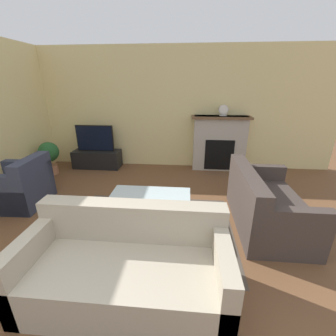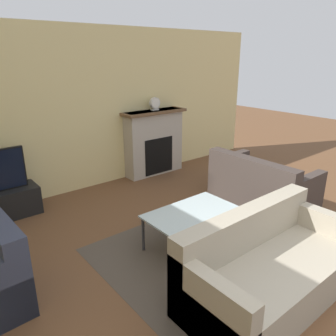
% 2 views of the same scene
% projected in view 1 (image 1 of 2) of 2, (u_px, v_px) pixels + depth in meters
% --- Properties ---
extents(wall_back, '(8.21, 0.06, 2.70)m').
position_uv_depth(wall_back, '(155.00, 109.00, 5.20)').
color(wall_back, beige).
rests_on(wall_back, ground_plane).
extents(area_rug, '(2.32, 1.82, 0.00)m').
position_uv_depth(area_rug, '(149.00, 229.00, 3.16)').
color(area_rug, '#4C4238').
rests_on(area_rug, ground_plane).
extents(fireplace, '(1.30, 0.37, 1.24)m').
position_uv_depth(fireplace, '(219.00, 142.00, 5.15)').
color(fireplace, '#B2A899').
rests_on(fireplace, ground_plane).
extents(tv_stand, '(1.10, 0.44, 0.41)m').
position_uv_depth(tv_stand, '(97.00, 159.00, 5.42)').
color(tv_stand, black).
rests_on(tv_stand, ground_plane).
extents(tv, '(0.87, 0.06, 0.60)m').
position_uv_depth(tv, '(95.00, 138.00, 5.23)').
color(tv, black).
rests_on(tv, tv_stand).
extents(couch_sectional, '(1.87, 0.87, 0.82)m').
position_uv_depth(couch_sectional, '(128.00, 267.00, 2.13)').
color(couch_sectional, '#9E937F').
rests_on(couch_sectional, ground_plane).
extents(couch_loveseat, '(0.88, 1.51, 0.82)m').
position_uv_depth(couch_loveseat, '(265.00, 206.00, 3.18)').
color(couch_loveseat, '#3D332D').
rests_on(couch_loveseat, ground_plane).
extents(armchair_by_window, '(0.86, 0.85, 0.82)m').
position_uv_depth(armchair_by_window, '(20.00, 188.00, 3.71)').
color(armchair_by_window, '#33384C').
rests_on(armchair_by_window, ground_plane).
extents(coffee_table, '(1.12, 0.62, 0.46)m').
position_uv_depth(coffee_table, '(150.00, 199.00, 3.12)').
color(coffee_table, '#333338').
rests_on(coffee_table, ground_plane).
extents(potted_plant, '(0.43, 0.43, 0.73)m').
position_uv_depth(potted_plant, '(49.00, 155.00, 4.92)').
color(potted_plant, '#AD704C').
rests_on(potted_plant, ground_plane).
extents(mantel_clock, '(0.21, 0.07, 0.24)m').
position_uv_depth(mantel_clock, '(223.00, 110.00, 4.89)').
color(mantel_clock, beige).
rests_on(mantel_clock, fireplace).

